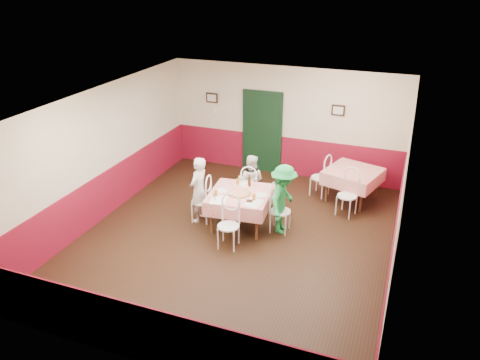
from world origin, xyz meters
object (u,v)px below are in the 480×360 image
(wallet, at_px, (250,201))
(diner_far, at_px, (251,181))
(chair_right, at_px, (280,211))
(glass_a, at_px, (216,193))
(second_table, at_px, (352,185))
(chair_far, at_px, (250,189))
(beer_bottle, at_px, (249,181))
(glass_b, at_px, (254,197))
(glass_c, at_px, (238,182))
(main_table, at_px, (240,209))
(chair_second_a, at_px, (320,178))
(diner_left, at_px, (199,190))
(chair_near, at_px, (228,226))
(chair_left, at_px, (201,201))
(pizza, at_px, (239,193))
(chair_second_b, at_px, (347,196))
(diner_right, at_px, (283,199))

(wallet, relative_size, diner_far, 0.09)
(chair_right, relative_size, glass_a, 7.18)
(second_table, xyz_separation_m, chair_right, (-1.16, -1.94, 0.08))
(second_table, relative_size, chair_far, 1.24)
(chair_far, distance_m, beer_bottle, 0.65)
(glass_b, bearing_deg, chair_far, 113.37)
(beer_bottle, distance_m, wallet, 0.73)
(chair_right, relative_size, glass_c, 7.29)
(main_table, relative_size, chair_second_a, 1.36)
(chair_second_a, height_order, diner_left, diner_left)
(glass_a, bearing_deg, chair_near, -48.55)
(chair_near, bearing_deg, glass_a, 127.16)
(chair_left, distance_m, glass_a, 0.62)
(second_table, relative_size, chair_near, 1.24)
(chair_left, distance_m, pizza, 0.91)
(second_table, distance_m, chair_far, 2.39)
(chair_right, distance_m, diner_far, 1.25)
(second_table, height_order, chair_second_b, chair_second_b)
(chair_left, bearing_deg, chair_right, 89.74)
(chair_second_b, xyz_separation_m, diner_left, (-2.90, -1.35, 0.27))
(chair_second_b, distance_m, wallet, 2.32)
(pizza, relative_size, diner_right, 0.30)
(diner_right, bearing_deg, glass_c, 76.31)
(main_table, xyz_separation_m, second_table, (2.01, 2.02, 0.00))
(second_table, distance_m, wallet, 2.89)
(chair_second_b, distance_m, diner_right, 1.65)
(chair_far, relative_size, diner_far, 0.72)
(chair_near, distance_m, glass_b, 0.80)
(chair_right, height_order, chair_second_b, same)
(chair_second_a, bearing_deg, beer_bottle, -19.16)
(wallet, bearing_deg, chair_far, 103.60)
(pizza, relative_size, glass_b, 3.44)
(chair_left, relative_size, chair_right, 1.00)
(chair_far, bearing_deg, second_table, -159.54)
(chair_far, bearing_deg, chair_near, 86.60)
(pizza, relative_size, glass_a, 3.46)
(second_table, height_order, diner_left, diner_left)
(main_table, xyz_separation_m, chair_second_b, (2.01, 1.27, 0.08))
(beer_bottle, bearing_deg, main_table, -99.63)
(second_table, distance_m, diner_left, 3.60)
(second_table, distance_m, chair_left, 3.54)
(chair_second_a, distance_m, glass_a, 2.87)
(chair_near, bearing_deg, glass_c, 98.39)
(chair_near, relative_size, glass_a, 7.18)
(chair_right, bearing_deg, second_table, -31.05)
(wallet, bearing_deg, chair_second_a, 62.35)
(chair_near, height_order, glass_a, chair_near)
(main_table, bearing_deg, wallet, -43.14)
(chair_second_b, height_order, diner_far, diner_far)
(second_table, bearing_deg, chair_far, -150.71)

